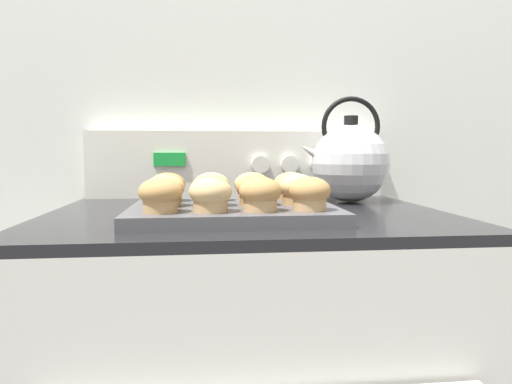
{
  "coord_description": "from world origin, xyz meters",
  "views": [
    {
      "loc": [
        -0.08,
        -0.58,
        1.0
      ],
      "look_at": [
        0.01,
        0.28,
        0.92
      ],
      "focal_mm": 32.0,
      "sensor_mm": 36.0,
      "label": 1
    }
  ],
  "objects_px": {
    "muffin_r0_c0": "(160,195)",
    "muffin_r1_c0": "(165,191)",
    "muffin_r2_c3": "(291,186)",
    "muffin_r0_c2": "(260,194)",
    "muffin_r2_c0": "(167,187)",
    "muffin_r2_c2": "(252,186)",
    "muffin_r0_c1": "(211,195)",
    "muffin_r1_c2": "(255,190)",
    "tea_kettle": "(349,162)",
    "muffin_r0_c3": "(310,194)",
    "muffin_r1_c1": "(210,190)",
    "muffin_pan": "(233,211)",
    "muffin_r1_c3": "(298,189)",
    "muffin_r2_c1": "(211,187)"
  },
  "relations": [
    {
      "from": "muffin_r0_c0",
      "to": "muffin_r1_c0",
      "type": "relative_size",
      "value": 1.0
    },
    {
      "from": "muffin_r2_c3",
      "to": "muffin_r0_c0",
      "type": "bearing_deg",
      "value": -146.01
    },
    {
      "from": "muffin_r2_c3",
      "to": "muffin_r0_c2",
      "type": "bearing_deg",
      "value": -116.4
    },
    {
      "from": "muffin_r1_c0",
      "to": "muffin_r0_c0",
      "type": "bearing_deg",
      "value": -89.97
    },
    {
      "from": "muffin_r2_c0",
      "to": "muffin_r2_c2",
      "type": "distance_m",
      "value": 0.17
    },
    {
      "from": "muffin_r0_c1",
      "to": "muffin_r1_c2",
      "type": "xyz_separation_m",
      "value": [
        0.08,
        0.08,
        0.0
      ]
    },
    {
      "from": "muffin_r1_c0",
      "to": "tea_kettle",
      "type": "relative_size",
      "value": 0.28
    },
    {
      "from": "muffin_r2_c0",
      "to": "tea_kettle",
      "type": "distance_m",
      "value": 0.43
    },
    {
      "from": "muffin_r0_c3",
      "to": "muffin_r2_c3",
      "type": "height_order",
      "value": "same"
    },
    {
      "from": "muffin_r1_c2",
      "to": "muffin_r2_c0",
      "type": "height_order",
      "value": "same"
    },
    {
      "from": "muffin_r0_c1",
      "to": "muffin_r2_c3",
      "type": "height_order",
      "value": "same"
    },
    {
      "from": "muffin_r0_c0",
      "to": "muffin_r0_c3",
      "type": "height_order",
      "value": "same"
    },
    {
      "from": "muffin_r1_c1",
      "to": "muffin_r0_c1",
      "type": "bearing_deg",
      "value": -90.15
    },
    {
      "from": "muffin_r2_c0",
      "to": "muffin_r1_c2",
      "type": "bearing_deg",
      "value": -27.76
    },
    {
      "from": "muffin_r0_c0",
      "to": "muffin_r0_c1",
      "type": "distance_m",
      "value": 0.08
    },
    {
      "from": "tea_kettle",
      "to": "muffin_r0_c0",
      "type": "bearing_deg",
      "value": -143.53
    },
    {
      "from": "muffin_r2_c0",
      "to": "muffin_r2_c2",
      "type": "xyz_separation_m",
      "value": [
        0.17,
        -0.0,
        0.0
      ]
    },
    {
      "from": "muffin_pan",
      "to": "muffin_r1_c0",
      "type": "height_order",
      "value": "muffin_r1_c0"
    },
    {
      "from": "muffin_r0_c3",
      "to": "muffin_r2_c0",
      "type": "distance_m",
      "value": 0.29
    },
    {
      "from": "muffin_r0_c1",
      "to": "muffin_r1_c0",
      "type": "relative_size",
      "value": 1.0
    },
    {
      "from": "muffin_r1_c3",
      "to": "muffin_r2_c3",
      "type": "bearing_deg",
      "value": 88.21
    },
    {
      "from": "muffin_pan",
      "to": "muffin_r2_c1",
      "type": "xyz_separation_m",
      "value": [
        -0.04,
        0.08,
        0.04
      ]
    },
    {
      "from": "muffin_r0_c2",
      "to": "muffin_r1_c1",
      "type": "height_order",
      "value": "same"
    },
    {
      "from": "muffin_r0_c0",
      "to": "muffin_r1_c3",
      "type": "height_order",
      "value": "same"
    },
    {
      "from": "muffin_r0_c3",
      "to": "muffin_r1_c0",
      "type": "xyz_separation_m",
      "value": [
        -0.24,
        0.08,
        0.0
      ]
    },
    {
      "from": "muffin_r0_c0",
      "to": "muffin_r1_c2",
      "type": "bearing_deg",
      "value": 25.92
    },
    {
      "from": "muffin_r0_c2",
      "to": "muffin_r0_c3",
      "type": "distance_m",
      "value": 0.08
    },
    {
      "from": "muffin_r2_c0",
      "to": "tea_kettle",
      "type": "height_order",
      "value": "tea_kettle"
    },
    {
      "from": "muffin_r0_c3",
      "to": "muffin_r2_c1",
      "type": "distance_m",
      "value": 0.23
    },
    {
      "from": "muffin_r0_c3",
      "to": "muffin_r1_c2",
      "type": "distance_m",
      "value": 0.11
    },
    {
      "from": "muffin_pan",
      "to": "muffin_r1_c0",
      "type": "xyz_separation_m",
      "value": [
        -0.12,
        0.0,
        0.04
      ]
    },
    {
      "from": "muffin_r2_c0",
      "to": "tea_kettle",
      "type": "relative_size",
      "value": 0.28
    },
    {
      "from": "muffin_r1_c1",
      "to": "muffin_r2_c2",
      "type": "distance_m",
      "value": 0.12
    },
    {
      "from": "muffin_r0_c0",
      "to": "muffin_r1_c0",
      "type": "distance_m",
      "value": 0.08
    },
    {
      "from": "muffin_r0_c2",
      "to": "muffin_r2_c1",
      "type": "bearing_deg",
      "value": 115.08
    },
    {
      "from": "muffin_r1_c0",
      "to": "muffin_r1_c1",
      "type": "height_order",
      "value": "same"
    },
    {
      "from": "muffin_r1_c2",
      "to": "muffin_r2_c1",
      "type": "height_order",
      "value": "same"
    },
    {
      "from": "muffin_r0_c2",
      "to": "muffin_r2_c2",
      "type": "relative_size",
      "value": 1.0
    },
    {
      "from": "muffin_r0_c1",
      "to": "muffin_r1_c1",
      "type": "xyz_separation_m",
      "value": [
        0.0,
        0.08,
        0.0
      ]
    },
    {
      "from": "muffin_r0_c0",
      "to": "muffin_r1_c2",
      "type": "xyz_separation_m",
      "value": [
        0.16,
        0.08,
        0.0
      ]
    },
    {
      "from": "muffin_r0_c2",
      "to": "muffin_r2_c0",
      "type": "distance_m",
      "value": 0.23
    },
    {
      "from": "muffin_r2_c1",
      "to": "muffin_r0_c3",
      "type": "bearing_deg",
      "value": -45.41
    },
    {
      "from": "muffin_r0_c2",
      "to": "muffin_r1_c3",
      "type": "xyz_separation_m",
      "value": [
        0.08,
        0.09,
        0.0
      ]
    },
    {
      "from": "muffin_r2_c1",
      "to": "muffin_r2_c3",
      "type": "bearing_deg",
      "value": -0.02
    },
    {
      "from": "muffin_r0_c0",
      "to": "muffin_pan",
      "type": "bearing_deg",
      "value": 33.69
    },
    {
      "from": "muffin_pan",
      "to": "muffin_r0_c2",
      "type": "bearing_deg",
      "value": -64.55
    },
    {
      "from": "muffin_r0_c1",
      "to": "muffin_r2_c1",
      "type": "height_order",
      "value": "same"
    },
    {
      "from": "muffin_r0_c2",
      "to": "muffin_r1_c0",
      "type": "height_order",
      "value": "same"
    },
    {
      "from": "muffin_r0_c1",
      "to": "muffin_r1_c3",
      "type": "xyz_separation_m",
      "value": [
        0.16,
        0.09,
        0.0
      ]
    },
    {
      "from": "muffin_r2_c1",
      "to": "muffin_r2_c3",
      "type": "distance_m",
      "value": 0.16
    }
  ]
}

